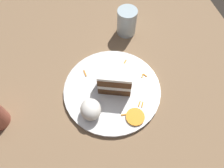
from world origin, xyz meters
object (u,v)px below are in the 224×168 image
Objects in this scene: plate at (112,90)px; cake_slice at (115,80)px; cream_dollop at (91,109)px; orange_garnish at (135,117)px; drinking_glass at (127,23)px.

plate is 2.67× the size of cake_slice.
cream_dollop reaches higher than orange_garnish.
cake_slice is 2.05× the size of orange_garnish.
cake_slice is at bearing 14.95° from orange_garnish.
orange_garnish is 0.56× the size of drinking_glass.
orange_garnish is 0.36m from drinking_glass.
cream_dollop reaches higher than plate.
cream_dollop is 0.67× the size of drinking_glass.
plate is 0.05m from cake_slice.
cream_dollop is 0.13m from orange_garnish.
drinking_glass is at bearing -12.19° from orange_garnish.
orange_garnish is at bearing -144.58° from cake_slice.
orange_garnish is at bearing -110.78° from cream_dollop.
cream_dollop is 0.36m from drinking_glass.
cake_slice is at bearing -65.76° from plate.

